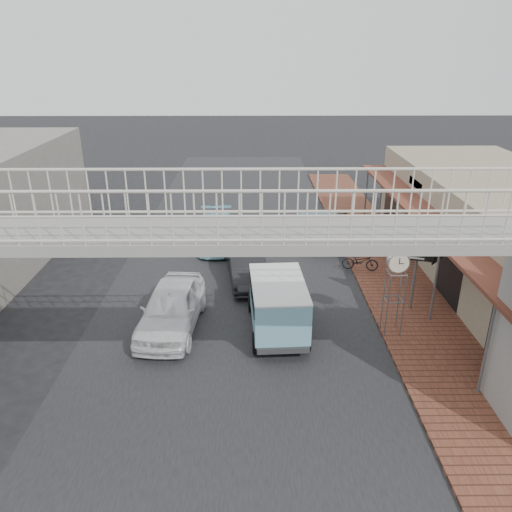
{
  "coord_description": "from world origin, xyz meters",
  "views": [
    {
      "loc": [
        0.67,
        -14.2,
        8.84
      ],
      "look_at": [
        0.83,
        2.76,
        1.8
      ],
      "focal_mm": 35.0,
      "sensor_mm": 36.0,
      "label": 1
    }
  ],
  "objects_px": {
    "dark_sedan": "(247,265)",
    "street_clock": "(397,266)",
    "angkot_curb": "(322,226)",
    "motorcycle_far": "(340,219)",
    "motorcycle_near": "(360,261)",
    "arrow_sign": "(439,252)",
    "white_hatchback": "(172,307)",
    "angkot_van": "(277,299)",
    "angkot_far": "(217,231)"
  },
  "relations": [
    {
      "from": "angkot_curb",
      "to": "arrow_sign",
      "type": "relative_size",
      "value": 1.7
    },
    {
      "from": "street_clock",
      "to": "arrow_sign",
      "type": "relative_size",
      "value": 1.02
    },
    {
      "from": "angkot_curb",
      "to": "motorcycle_far",
      "type": "height_order",
      "value": "angkot_curb"
    },
    {
      "from": "white_hatchback",
      "to": "arrow_sign",
      "type": "bearing_deg",
      "value": 10.19
    },
    {
      "from": "street_clock",
      "to": "arrow_sign",
      "type": "height_order",
      "value": "street_clock"
    },
    {
      "from": "street_clock",
      "to": "arrow_sign",
      "type": "bearing_deg",
      "value": 36.34
    },
    {
      "from": "dark_sedan",
      "to": "motorcycle_near",
      "type": "xyz_separation_m",
      "value": [
        4.83,
        0.79,
        -0.17
      ]
    },
    {
      "from": "arrow_sign",
      "to": "street_clock",
      "type": "bearing_deg",
      "value": -124.73
    },
    {
      "from": "dark_sedan",
      "to": "angkot_far",
      "type": "relative_size",
      "value": 0.87
    },
    {
      "from": "angkot_curb",
      "to": "street_clock",
      "type": "relative_size",
      "value": 1.66
    },
    {
      "from": "motorcycle_near",
      "to": "arrow_sign",
      "type": "relative_size",
      "value": 0.54
    },
    {
      "from": "angkot_van",
      "to": "motorcycle_near",
      "type": "height_order",
      "value": "angkot_van"
    },
    {
      "from": "white_hatchback",
      "to": "angkot_far",
      "type": "bearing_deg",
      "value": 87.01
    },
    {
      "from": "white_hatchback",
      "to": "dark_sedan",
      "type": "bearing_deg",
      "value": 60.72
    },
    {
      "from": "angkot_far",
      "to": "street_clock",
      "type": "distance_m",
      "value": 10.69
    },
    {
      "from": "white_hatchback",
      "to": "motorcycle_near",
      "type": "xyz_separation_m",
      "value": [
        7.35,
        4.55,
        -0.27
      ]
    },
    {
      "from": "angkot_far",
      "to": "street_clock",
      "type": "xyz_separation_m",
      "value": [
        6.29,
        -8.44,
        1.82
      ]
    },
    {
      "from": "angkot_curb",
      "to": "street_clock",
      "type": "xyz_separation_m",
      "value": [
        1.1,
        -9.21,
        1.83
      ]
    },
    {
      "from": "white_hatchback",
      "to": "angkot_curb",
      "type": "xyz_separation_m",
      "value": [
        6.25,
        8.71,
        -0.11
      ]
    },
    {
      "from": "white_hatchback",
      "to": "motorcycle_far",
      "type": "relative_size",
      "value": 2.69
    },
    {
      "from": "angkot_far",
      "to": "motorcycle_near",
      "type": "bearing_deg",
      "value": -32.72
    },
    {
      "from": "dark_sedan",
      "to": "motorcycle_near",
      "type": "relative_size",
      "value": 2.65
    },
    {
      "from": "dark_sedan",
      "to": "motorcycle_near",
      "type": "bearing_deg",
      "value": 2.73
    },
    {
      "from": "street_clock",
      "to": "arrow_sign",
      "type": "distance_m",
      "value": 2.3
    },
    {
      "from": "angkot_far",
      "to": "street_clock",
      "type": "bearing_deg",
      "value": -57.67
    },
    {
      "from": "white_hatchback",
      "to": "angkot_far",
      "type": "distance_m",
      "value": 8.01
    },
    {
      "from": "motorcycle_far",
      "to": "angkot_curb",
      "type": "bearing_deg",
      "value": 121.79
    },
    {
      "from": "angkot_far",
      "to": "motorcycle_far",
      "type": "distance_m",
      "value": 6.59
    },
    {
      "from": "white_hatchback",
      "to": "dark_sedan",
      "type": "xyz_separation_m",
      "value": [
        2.52,
        3.76,
        -0.1
      ]
    },
    {
      "from": "angkot_curb",
      "to": "motorcycle_far",
      "type": "xyz_separation_m",
      "value": [
        1.1,
        1.2,
        -0.06
      ]
    },
    {
      "from": "angkot_van",
      "to": "street_clock",
      "type": "relative_size",
      "value": 1.38
    },
    {
      "from": "white_hatchback",
      "to": "angkot_curb",
      "type": "height_order",
      "value": "white_hatchback"
    },
    {
      "from": "white_hatchback",
      "to": "arrow_sign",
      "type": "xyz_separation_m",
      "value": [
        9.17,
        0.91,
        1.6
      ]
    },
    {
      "from": "angkot_van",
      "to": "angkot_curb",
      "type": "bearing_deg",
      "value": 70.35
    },
    {
      "from": "dark_sedan",
      "to": "street_clock",
      "type": "distance_m",
      "value": 6.69
    },
    {
      "from": "motorcycle_far",
      "to": "motorcycle_near",
      "type": "bearing_deg",
      "value": 164.38
    },
    {
      "from": "motorcycle_near",
      "to": "angkot_curb",
      "type": "bearing_deg",
      "value": 25.83
    },
    {
      "from": "angkot_curb",
      "to": "arrow_sign",
      "type": "height_order",
      "value": "arrow_sign"
    },
    {
      "from": "dark_sedan",
      "to": "arrow_sign",
      "type": "distance_m",
      "value": 7.43
    },
    {
      "from": "angkot_far",
      "to": "dark_sedan",
      "type": "bearing_deg",
      "value": -75.08
    },
    {
      "from": "dark_sedan",
      "to": "street_clock",
      "type": "relative_size",
      "value": 1.4
    },
    {
      "from": "arrow_sign",
      "to": "angkot_curb",
      "type": "bearing_deg",
      "value": 128.2
    },
    {
      "from": "dark_sedan",
      "to": "arrow_sign",
      "type": "height_order",
      "value": "arrow_sign"
    },
    {
      "from": "motorcycle_near",
      "to": "motorcycle_far",
      "type": "height_order",
      "value": "motorcycle_far"
    },
    {
      "from": "angkot_curb",
      "to": "angkot_far",
      "type": "bearing_deg",
      "value": 9.25
    },
    {
      "from": "angkot_van",
      "to": "dark_sedan",
      "type": "bearing_deg",
      "value": 101.67
    },
    {
      "from": "motorcycle_near",
      "to": "street_clock",
      "type": "distance_m",
      "value": 5.43
    },
    {
      "from": "angkot_far",
      "to": "motorcycle_near",
      "type": "xyz_separation_m",
      "value": [
        6.29,
        -3.39,
        -0.17
      ]
    },
    {
      "from": "white_hatchback",
      "to": "angkot_far",
      "type": "relative_size",
      "value": 0.98
    },
    {
      "from": "angkot_curb",
      "to": "arrow_sign",
      "type": "distance_m",
      "value": 8.51
    }
  ]
}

